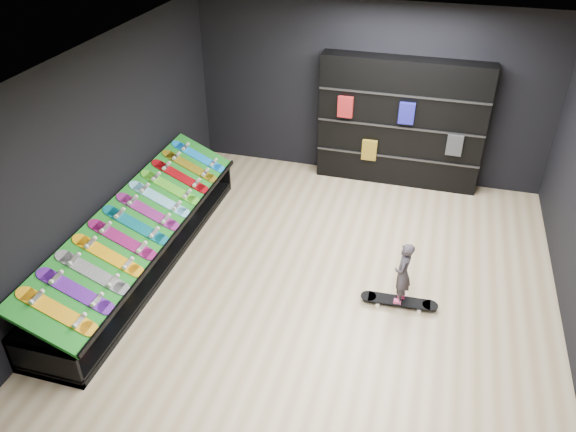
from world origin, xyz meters
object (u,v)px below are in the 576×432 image
(back_shelving, at_px, (401,123))
(floor_skateboard, at_px, (399,303))
(display_rack, at_px, (143,247))
(child, at_px, (401,284))

(back_shelving, distance_m, floor_skateboard, 3.47)
(display_rack, distance_m, floor_skateboard, 3.57)
(floor_skateboard, bearing_deg, back_shelving, 95.11)
(back_shelving, height_order, child, back_shelving)
(display_rack, bearing_deg, back_shelving, 46.75)
(floor_skateboard, distance_m, child, 0.30)
(back_shelving, relative_size, floor_skateboard, 2.78)
(display_rack, xyz_separation_m, floor_skateboard, (3.57, 0.04, -0.20))
(child, bearing_deg, floor_skateboard, 5.15)
(display_rack, relative_size, floor_skateboard, 4.59)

